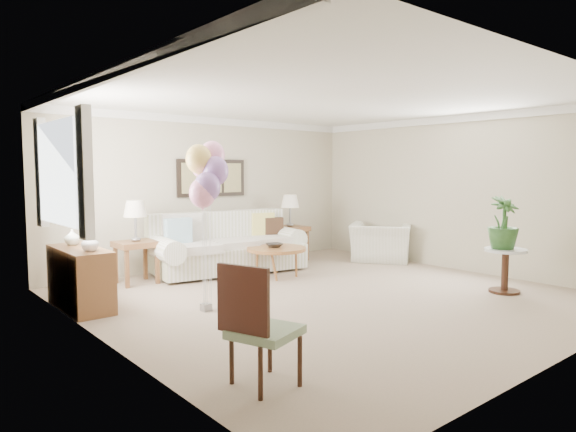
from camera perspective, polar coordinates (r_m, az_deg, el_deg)
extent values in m
plane|color=tan|center=(6.98, 4.61, -8.85)|extent=(6.00, 6.00, 0.00)
cube|color=#BFB99E|center=(9.17, -8.56, 2.64)|extent=(6.00, 0.04, 2.60)
cube|color=#BFB99E|center=(5.10, 28.99, 0.22)|extent=(6.00, 0.04, 2.60)
cube|color=#BFB99E|center=(5.16, -19.89, 0.60)|extent=(0.04, 6.00, 2.60)
cube|color=#BFB99E|center=(9.14, 18.27, 2.44)|extent=(0.04, 6.00, 2.60)
cube|color=white|center=(6.84, 4.76, 12.73)|extent=(6.00, 6.00, 0.02)
cube|color=white|center=(9.18, -8.56, 10.39)|extent=(6.00, 0.06, 0.12)
cube|color=white|center=(5.23, -19.99, 14.30)|extent=(0.06, 6.00, 0.12)
cube|color=white|center=(9.14, 18.39, 10.22)|extent=(0.06, 6.00, 0.12)
cube|color=white|center=(6.58, -24.27, 4.40)|extent=(0.04, 1.40, 1.20)
cube|color=white|center=(5.78, -21.63, 4.46)|extent=(0.10, 0.22, 1.40)
cube|color=white|center=(7.41, -25.74, 4.36)|extent=(0.10, 0.22, 1.40)
cube|color=black|center=(9.14, -8.48, 4.20)|extent=(1.35, 0.04, 0.65)
cube|color=#8C8C59|center=(8.90, -10.71, 4.15)|extent=(0.36, 0.02, 0.52)
cube|color=#8C8C59|center=(9.12, -8.40, 4.20)|extent=(0.36, 0.02, 0.52)
cube|color=#8C8C59|center=(9.34, -6.19, 4.24)|extent=(0.36, 0.02, 0.52)
cube|color=white|center=(8.55, -6.49, -4.63)|extent=(2.56, 1.35, 0.40)
cube|color=white|center=(8.80, -7.82, -1.46)|extent=(2.44, 0.61, 0.61)
cylinder|color=white|center=(7.94, -13.54, -3.62)|extent=(0.50, 1.04, 0.35)
cylinder|color=white|center=(9.19, -0.43, -2.32)|extent=(0.50, 1.04, 0.35)
cube|color=silver|center=(8.11, -10.42, -3.46)|extent=(0.78, 0.89, 0.13)
cube|color=silver|center=(8.47, -6.30, -3.05)|extent=(0.78, 0.89, 0.13)
cube|color=silver|center=(8.87, -2.53, -2.66)|extent=(0.78, 0.89, 0.13)
cube|color=#94BCCE|center=(8.16, -12.11, -1.71)|extent=(0.42, 0.13, 0.42)
cube|color=#E3D86C|center=(9.03, -2.87, -0.97)|extent=(0.42, 0.13, 0.42)
cube|color=#3A2518|center=(9.08, -1.73, -1.36)|extent=(0.38, 0.11, 0.38)
cube|color=white|center=(8.59, -6.47, -6.08)|extent=(2.21, 0.89, 0.04)
cube|color=brown|center=(7.93, -16.54, -3.01)|extent=(0.58, 0.53, 0.08)
cube|color=brown|center=(7.70, -17.45, -5.67)|extent=(0.05, 0.05, 0.55)
cube|color=brown|center=(7.88, -14.31, -5.34)|extent=(0.05, 0.05, 0.55)
cube|color=brown|center=(8.08, -18.60, -5.19)|extent=(0.05, 0.05, 0.55)
cube|color=brown|center=(8.26, -15.57, -4.90)|extent=(0.05, 0.05, 0.55)
cube|color=brown|center=(9.57, 0.22, -1.41)|extent=(0.59, 0.54, 0.09)
cube|color=brown|center=(9.30, -0.04, -3.59)|extent=(0.05, 0.05, 0.56)
cube|color=brown|center=(9.61, 2.12, -3.32)|extent=(0.05, 0.05, 0.56)
cube|color=brown|center=(9.63, -1.67, -3.30)|extent=(0.05, 0.05, 0.56)
cube|color=brown|center=(9.93, 0.47, -3.05)|extent=(0.05, 0.05, 0.56)
cylinder|color=gray|center=(7.92, -16.55, -2.49)|extent=(0.14, 0.14, 0.06)
cylinder|color=gray|center=(7.90, -16.58, -1.18)|extent=(0.04, 0.04, 0.30)
cone|color=silver|center=(7.87, -16.63, 0.80)|extent=(0.34, 0.34, 0.24)
cylinder|color=gray|center=(9.57, 0.22, -0.98)|extent=(0.14, 0.14, 0.06)
cylinder|color=gray|center=(9.55, 0.22, 0.08)|extent=(0.04, 0.04, 0.30)
cone|color=silver|center=(9.53, 0.22, 1.68)|extent=(0.34, 0.34, 0.24)
cylinder|color=#A47032|center=(8.10, -1.29, -3.67)|extent=(0.94, 0.94, 0.05)
cylinder|color=#A47032|center=(8.44, -1.04, -4.94)|extent=(0.04, 0.04, 0.42)
cylinder|color=#A47032|center=(8.18, -3.47, -5.27)|extent=(0.04, 0.04, 0.42)
cylinder|color=#A47032|center=(7.83, -1.55, -5.72)|extent=(0.04, 0.04, 0.42)
cylinder|color=#A47032|center=(8.11, 0.92, -5.35)|extent=(0.04, 0.04, 0.42)
imported|color=#292421|center=(8.09, -1.54, -3.27)|extent=(0.32, 0.32, 0.06)
imported|color=white|center=(9.70, 10.26, -2.89)|extent=(1.39, 1.42, 0.70)
cylinder|color=silver|center=(7.65, 23.04, -3.51)|extent=(0.56, 0.56, 0.04)
cylinder|color=#3A1B14|center=(7.70, 22.96, -5.72)|extent=(0.09, 0.09, 0.56)
cylinder|color=#3A1B14|center=(7.75, 22.89, -7.79)|extent=(0.41, 0.41, 0.01)
imported|color=#22481D|center=(7.59, 22.80, -0.68)|extent=(0.50, 0.50, 0.72)
cube|color=gray|center=(4.08, -2.53, -12.73)|extent=(0.61, 0.61, 0.07)
cylinder|color=#3A1B14|center=(3.91, -3.08, -17.12)|extent=(0.04, 0.04, 0.39)
cylinder|color=#3A1B14|center=(4.13, 1.32, -15.88)|extent=(0.04, 0.04, 0.39)
cylinder|color=#3A1B14|center=(4.20, -6.28, -15.55)|extent=(0.04, 0.04, 0.39)
cylinder|color=#3A1B14|center=(4.41, -2.03, -14.52)|extent=(0.04, 0.04, 0.39)
cube|color=#3A1B14|center=(3.88, -5.03, -9.29)|extent=(0.19, 0.44, 0.52)
cube|color=brown|center=(6.77, -22.08, -6.43)|extent=(0.45, 1.20, 0.74)
cube|color=#3A1B14|center=(6.49, -21.23, -6.89)|extent=(0.46, 0.02, 0.70)
cube|color=#3A1B14|center=(7.05, -22.78, -6.01)|extent=(0.46, 0.02, 0.70)
imported|color=white|center=(6.39, -21.15, -2.76)|extent=(0.26, 0.26, 0.21)
imported|color=beige|center=(7.00, -22.84, -2.17)|extent=(0.21, 0.21, 0.20)
cube|color=gray|center=(6.32, -9.09, -9.97)|extent=(0.11, 0.11, 0.09)
ellipsoid|color=#FF95C8|center=(5.97, -9.48, 2.54)|extent=(0.31, 0.31, 0.35)
cylinder|color=silver|center=(6.12, -9.27, -4.51)|extent=(0.01, 0.01, 1.16)
ellipsoid|color=#986AC0|center=(6.11, -8.06, 4.97)|extent=(0.31, 0.31, 0.35)
cylinder|color=silver|center=(6.17, -8.57, -3.24)|extent=(0.01, 0.01, 1.41)
ellipsoid|color=#FFD264|center=(6.14, -9.89, 6.26)|extent=(0.31, 0.31, 0.35)
cylinder|color=silver|center=(6.17, -9.48, -2.58)|extent=(0.01, 0.01, 1.55)
ellipsoid|color=#FF95C8|center=(6.30, -8.42, 6.68)|extent=(0.31, 0.31, 0.35)
cylinder|color=silver|center=(6.25, -8.74, -2.26)|extent=(0.01, 0.01, 1.60)
ellipsoid|color=#986AC0|center=(5.98, -8.97, 3.19)|extent=(0.31, 0.31, 0.35)
cylinder|color=silver|center=(6.12, -9.02, -4.19)|extent=(0.01, 0.01, 1.22)
ellipsoid|color=#FF95C8|center=(6.23, -9.35, 5.67)|extent=(0.31, 0.31, 0.35)
cylinder|color=silver|center=(6.22, -9.21, -2.81)|extent=(0.01, 0.01, 1.48)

